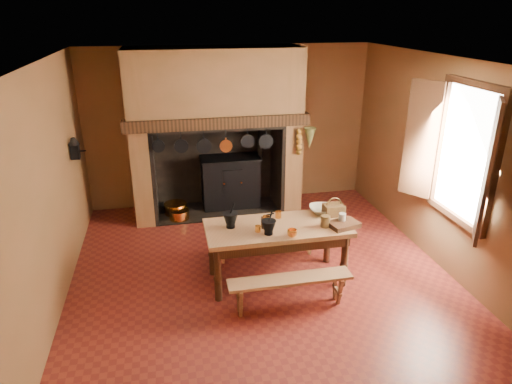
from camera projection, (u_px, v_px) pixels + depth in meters
floor at (262, 277)px, 6.12m from camera, size 5.50×5.50×0.00m
ceiling at (264, 62)px, 5.08m from camera, size 5.50×5.50×0.00m
back_wall at (230, 127)px, 8.10m from camera, size 5.00×0.02×2.80m
wall_left at (46, 195)px, 5.13m from camera, size 0.02×5.50×2.80m
wall_right at (446, 166)px, 6.07m from camera, size 0.02×5.50×2.80m
wall_front at (350, 317)px, 3.10m from camera, size 5.00×0.02×2.80m
chimney_breast at (215, 109)px, 7.49m from camera, size 2.95×0.96×2.80m
iron_range at (231, 181)px, 8.16m from camera, size 1.12×0.55×1.60m
hearth_pans at (176, 211)px, 7.91m from camera, size 0.51×0.62×0.20m
hanging_pans at (217, 144)px, 7.19m from camera, size 1.92×0.29×0.27m
onion_string at (299, 142)px, 7.44m from camera, size 0.12×0.10×0.46m
herb_bunch at (310, 138)px, 7.45m from camera, size 0.20×0.20×0.35m
window at (458, 154)px, 5.56m from camera, size 0.39×1.75×1.76m
wall_coffee_mill at (74, 147)px, 6.51m from camera, size 0.23×0.16×0.31m
work_table at (277, 235)px, 5.83m from camera, size 1.83×0.81×0.79m
bench_front at (290, 285)px, 5.38m from camera, size 1.48×0.26×0.42m
bench_back at (266, 236)px, 6.50m from camera, size 1.57×0.27×0.44m
mortar_large at (231, 219)px, 5.70m from camera, size 0.20×0.20×0.33m
mortar_small at (269, 227)px, 5.53m from camera, size 0.18×0.18×0.31m
coffee_grinder at (266, 222)px, 5.72m from camera, size 0.17×0.13×0.19m
brass_mug_a at (258, 229)px, 5.62m from camera, size 0.08×0.08×0.08m
brass_mug_b at (278, 215)px, 5.99m from camera, size 0.10×0.10×0.09m
mixing_bowl at (322, 210)px, 6.14m from camera, size 0.39×0.39×0.08m
stoneware_crock at (325, 221)px, 5.74m from camera, size 0.12×0.12×0.15m
glass_jar at (342, 219)px, 5.79m from camera, size 0.11×0.11×0.16m
wicker_basket at (334, 209)px, 6.06m from camera, size 0.27×0.20×0.26m
wooden_tray at (344, 224)px, 5.75m from camera, size 0.42×0.34×0.06m
brass_cup at (292, 233)px, 5.49m from camera, size 0.12×0.12×0.10m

